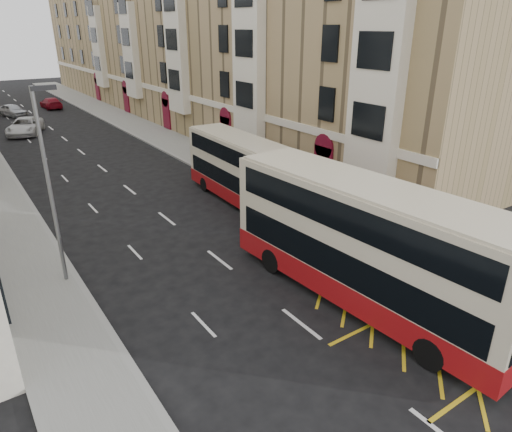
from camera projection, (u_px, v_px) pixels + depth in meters
ground at (386, 390)px, 13.75m from camera, size 200.00×200.00×0.00m
pavement_right at (185, 148)px, 40.74m from camera, size 4.00×120.00×0.15m
kerb_right at (164, 151)px, 39.70m from camera, size 0.25×120.00×0.15m
kerb_left at (12, 174)px, 33.47m from camera, size 0.25×120.00×0.15m
road_markings at (53, 130)px, 48.04m from camera, size 10.00×110.00×0.01m
terrace_right at (176, 50)px, 53.16m from camera, size 10.75×79.00×15.25m
guard_railing at (382, 243)px, 21.05m from camera, size 0.06×6.56×1.01m
street_lamp_near at (49, 178)px, 17.81m from camera, size 0.93×0.18×8.00m
double_decker_front at (365, 245)px, 17.26m from camera, size 3.58×12.42×4.89m
double_decker_rear at (243, 171)px, 27.49m from camera, size 2.66×10.20×4.04m
pedestrian_mid at (507, 272)px, 18.10m from camera, size 0.97×0.78×1.92m
pedestrian_far at (449, 262)px, 19.03m from camera, size 1.14×0.77×1.80m
white_van at (25, 126)px, 45.79m from camera, size 4.65×6.40×1.62m
car_silver at (13, 110)px, 54.66m from camera, size 3.14×4.75×1.50m
car_red at (51, 103)px, 60.14m from camera, size 2.20×4.94×1.41m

